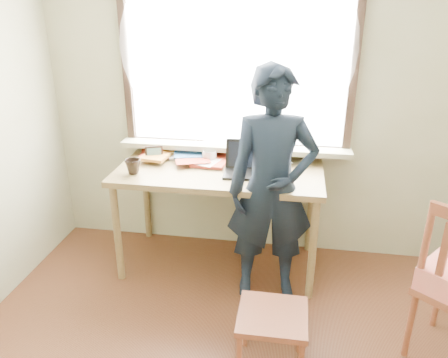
% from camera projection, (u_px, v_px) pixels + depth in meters
% --- Properties ---
extents(room_shell, '(3.52, 4.02, 2.61)m').
position_uv_depth(room_shell, '(218.00, 112.00, 1.67)').
color(room_shell, '#B2B18F').
rests_on(room_shell, ground).
extents(desk, '(1.56, 0.78, 0.84)m').
position_uv_depth(desk, '(219.00, 180.00, 3.35)').
color(desk, olive).
rests_on(desk, ground).
extents(laptop, '(0.35, 0.29, 0.23)m').
position_uv_depth(laptop, '(247.00, 166.00, 3.24)').
color(laptop, black).
rests_on(laptop, desk).
extents(mug_white, '(0.15, 0.15, 0.09)m').
position_uv_depth(mug_white, '(209.00, 156.00, 3.46)').
color(mug_white, white).
rests_on(mug_white, desk).
extents(mug_dark, '(0.16, 0.16, 0.11)m').
position_uv_depth(mug_dark, '(133.00, 166.00, 3.22)').
color(mug_dark, black).
rests_on(mug_dark, desk).
extents(mouse, '(0.09, 0.07, 0.04)m').
position_uv_depth(mouse, '(273.00, 175.00, 3.16)').
color(mouse, black).
rests_on(mouse, desk).
extents(desk_clutter, '(0.85, 0.49, 0.05)m').
position_uv_depth(desk_clutter, '(204.00, 156.00, 3.52)').
color(desk_clutter, white).
rests_on(desk_clutter, desk).
extents(book_a, '(0.23, 0.28, 0.02)m').
position_uv_depth(book_a, '(170.00, 155.00, 3.59)').
color(book_a, white).
rests_on(book_a, desk).
extents(book_b, '(0.32, 0.32, 0.02)m').
position_uv_depth(book_b, '(264.00, 160.00, 3.48)').
color(book_b, white).
rests_on(book_b, desk).
extents(picture_frame, '(0.14, 0.06, 0.11)m').
position_uv_depth(picture_frame, '(154.00, 154.00, 3.47)').
color(picture_frame, black).
rests_on(picture_frame, desk).
extents(work_chair, '(0.39, 0.37, 0.40)m').
position_uv_depth(work_chair, '(272.00, 322.00, 2.48)').
color(work_chair, brown).
rests_on(work_chair, ground).
extents(person, '(0.67, 0.50, 1.67)m').
position_uv_depth(person, '(272.00, 188.00, 2.98)').
color(person, black).
rests_on(person, ground).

